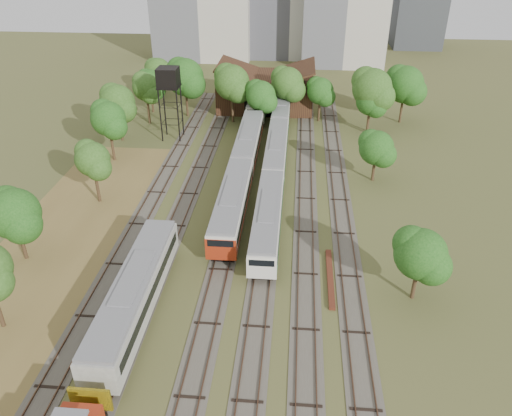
{
  "coord_description": "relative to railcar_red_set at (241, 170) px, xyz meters",
  "views": [
    {
      "loc": [
        4.54,
        -26.77,
        28.5
      ],
      "look_at": [
        0.69,
        18.02,
        2.5
      ],
      "focal_mm": 35.0,
      "sensor_mm": 36.0,
      "label": 1
    }
  ],
  "objects": [
    {
      "name": "dry_grass_patch",
      "position": [
        -16.0,
        -20.16,
        -1.91
      ],
      "size": [
        14.0,
        60.0,
        0.04
      ],
      "primitive_type": "cube",
      "color": "brown",
      "rests_on": "ground"
    },
    {
      "name": "old_grey_coach",
      "position": [
        -6.0,
        -24.16,
        0.11
      ],
      "size": [
        3.02,
        18.0,
        3.74
      ],
      "color": "black",
      "rests_on": "ground"
    },
    {
      "name": "railcar_red_set",
      "position": [
        0.0,
        0.0,
        0.0
      ],
      "size": [
        2.95,
        34.58,
        3.65
      ],
      "color": "black",
      "rests_on": "ground"
    },
    {
      "name": "railcar_green_set",
      "position": [
        4.0,
        6.33,
        -0.15
      ],
      "size": [
        2.73,
        52.08,
        3.37
      ],
      "color": "black",
      "rests_on": "ground"
    },
    {
      "name": "ground",
      "position": [
        2.0,
        -28.16,
        -1.93
      ],
      "size": [
        240.0,
        240.0,
        0.0
      ],
      "primitive_type": "plane",
      "color": "#475123",
      "rests_on": "ground"
    },
    {
      "name": "water_tower",
      "position": [
        -11.92,
        14.18,
        6.96
      ],
      "size": [
        3.05,
        3.05,
        10.55
      ],
      "color": "black",
      "rests_on": "ground"
    },
    {
      "name": "tree_band_right",
      "position": [
        17.01,
        -0.03,
        2.74
      ],
      "size": [
        5.31,
        43.38,
        7.21
      ],
      "color": "#382616",
      "rests_on": "ground"
    },
    {
      "name": "maintenance_shed",
      "position": [
        1.0,
        29.82,
        0.98
      ],
      "size": [
        16.45,
        11.55,
        7.58
      ],
      "color": "#321B12",
      "rests_on": "ground"
    },
    {
      "name": "tracks",
      "position": [
        1.33,
        -3.16,
        -1.89
      ],
      "size": [
        24.6,
        80.0,
        0.19
      ],
      "color": "#4C473D",
      "rests_on": "ground"
    },
    {
      "name": "railcar_rear",
      "position": [
        0.0,
        27.25,
        0.01
      ],
      "size": [
        2.97,
        16.08,
        3.67
      ],
      "color": "black",
      "rests_on": "ground"
    },
    {
      "name": "rail_pile_far",
      "position": [
        10.2,
        -18.19,
        -1.79
      ],
      "size": [
        0.54,
        8.61,
        0.28
      ],
      "primitive_type": "cube",
      "color": "#5E2A1A",
      "rests_on": "ground"
    },
    {
      "name": "tree_band_far",
      "position": [
        4.39,
        22.27,
        4.23
      ],
      "size": [
        45.41,
        10.44,
        9.73
      ],
      "color": "#382616",
      "rests_on": "ground"
    },
    {
      "name": "tree_band_left",
      "position": [
        -18.43,
        0.62,
        3.4
      ],
      "size": [
        7.78,
        78.27,
        8.39
      ],
      "color": "#382616",
      "rests_on": "ground"
    }
  ]
}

